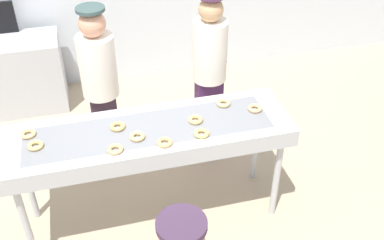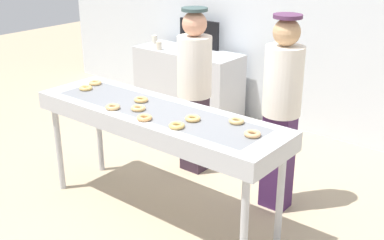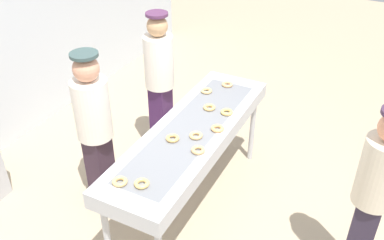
% 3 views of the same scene
% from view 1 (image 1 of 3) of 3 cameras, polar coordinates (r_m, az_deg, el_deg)
% --- Properties ---
extents(ground_plane, '(16.00, 16.00, 0.00)m').
position_cam_1_polar(ground_plane, '(4.24, -4.59, -11.44)').
color(ground_plane, tan).
extents(fryer_conveyor, '(2.24, 0.65, 0.96)m').
position_cam_1_polar(fryer_conveyor, '(3.64, -5.25, -2.08)').
color(fryer_conveyor, '#B7BABF').
rests_on(fryer_conveyor, ground).
extents(glazed_donut_0, '(0.13, 0.13, 0.03)m').
position_cam_1_polar(glazed_donut_0, '(3.40, -9.45, -3.57)').
color(glazed_donut_0, tan).
rests_on(glazed_donut_0, fryer_conveyor).
extents(glazed_donut_1, '(0.12, 0.12, 0.03)m').
position_cam_1_polar(glazed_donut_1, '(3.49, -6.76, -2.02)').
color(glazed_donut_1, '#E5B56E').
rests_on(glazed_donut_1, fryer_conveyor).
extents(glazed_donut_2, '(0.16, 0.16, 0.03)m').
position_cam_1_polar(glazed_donut_2, '(3.57, -18.74, -2.99)').
color(glazed_donut_2, '#E7BA66').
rests_on(glazed_donut_2, fryer_conveyor).
extents(glazed_donut_3, '(0.16, 0.16, 0.03)m').
position_cam_1_polar(glazed_donut_3, '(3.84, 3.90, 2.09)').
color(glazed_donut_3, '#DCB46F').
rests_on(glazed_donut_3, fryer_conveyor).
extents(glazed_donut_4, '(0.12, 0.12, 0.03)m').
position_cam_1_polar(glazed_donut_4, '(3.50, 1.19, -1.67)').
color(glazed_donut_4, '#E6B961').
rests_on(glazed_donut_4, fryer_conveyor).
extents(glazed_donut_5, '(0.14, 0.14, 0.03)m').
position_cam_1_polar(glazed_donut_5, '(3.80, 7.76, 1.44)').
color(glazed_donut_5, '#E3AA6E').
rests_on(glazed_donut_5, fryer_conveyor).
extents(glazed_donut_6, '(0.16, 0.16, 0.03)m').
position_cam_1_polar(glazed_donut_6, '(3.71, -19.57, -1.62)').
color(glazed_donut_6, '#E7B76B').
rests_on(glazed_donut_6, fryer_conveyor).
extents(glazed_donut_7, '(0.16, 0.16, 0.03)m').
position_cam_1_polar(glazed_donut_7, '(3.64, 0.45, 0.02)').
color(glazed_donut_7, '#E8B565').
rests_on(glazed_donut_7, fryer_conveyor).
extents(glazed_donut_8, '(0.13, 0.13, 0.03)m').
position_cam_1_polar(glazed_donut_8, '(3.61, -9.16, -0.79)').
color(glazed_donut_8, '#E1AC5F').
rests_on(glazed_donut_8, fryer_conveyor).
extents(glazed_donut_9, '(0.16, 0.16, 0.03)m').
position_cam_1_polar(glazed_donut_9, '(3.42, -3.38, -2.76)').
color(glazed_donut_9, '#EDA863').
rests_on(glazed_donut_9, fryer_conveyor).
extents(worker_baker, '(0.33, 0.33, 1.63)m').
position_cam_1_polar(worker_baker, '(4.30, -11.29, 4.74)').
color(worker_baker, '#332230').
rests_on(worker_baker, ground).
extents(worker_assistant, '(0.32, 0.32, 1.69)m').
position_cam_1_polar(worker_assistant, '(4.34, 2.15, 6.11)').
color(worker_assistant, '#3D1E49').
rests_on(worker_assistant, ground).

